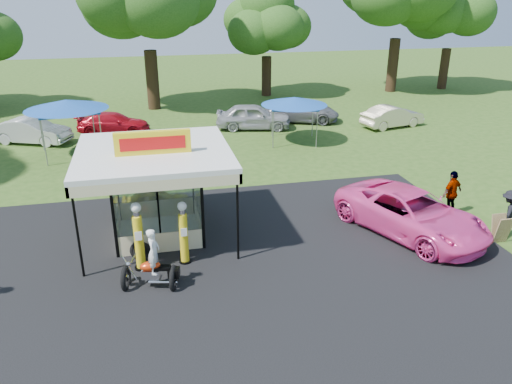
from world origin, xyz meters
TOP-DOWN VIEW (x-y plane):
  - ground at (0.00, 0.00)m, footprint 120.00×120.00m
  - asphalt_apron at (0.00, 2.00)m, footprint 20.00×14.00m
  - gas_station_kiosk at (-2.00, 4.99)m, footprint 5.40×5.40m
  - gas_pump_left at (-2.72, 2.54)m, footprint 0.45×0.45m
  - gas_pump_right at (-1.26, 2.64)m, footprint 0.42×0.42m
  - motorcycle at (-2.34, 1.33)m, footprint 1.85×1.18m
  - spare_tires at (-2.71, 3.23)m, footprint 0.78×0.46m
  - a_frame_sign at (10.18, 1.58)m, footprint 0.58×0.52m
  - kiosk_car at (-2.00, 7.20)m, footprint 2.82×1.13m
  - pink_sedan at (7.30, 3.00)m, footprint 4.90×6.60m
  - spectator_east_a at (10.82, 2.11)m, footprint 1.32×1.19m
  - spectator_east_b at (9.78, 4.19)m, footprint 1.21×0.84m
  - bg_car_a at (-8.88, 18.96)m, footprint 4.80×3.22m
  - bg_car_b at (-4.18, 20.19)m, footprint 4.85×2.78m
  - bg_car_c at (4.81, 19.23)m, footprint 5.20×2.95m
  - bg_car_d at (8.58, 20.44)m, footprint 5.62×4.02m
  - bg_car_e at (14.02, 17.64)m, footprint 4.58×2.47m
  - tent_west at (-6.30, 16.07)m, footprint 4.45×4.45m
  - tent_east at (6.52, 15.71)m, footprint 3.93×3.93m
  - oak_far_c at (-1.39, 26.80)m, footprint 10.58×10.58m
  - oak_far_d at (8.35, 29.93)m, footprint 7.72×7.72m
  - oak_far_f at (25.07, 29.40)m, footprint 8.16×8.16m

SIDE VIEW (x-z plane):
  - ground at x=0.00m, z-range 0.00..0.00m
  - asphalt_apron at x=0.00m, z-range 0.00..0.04m
  - spare_tires at x=-2.71m, z-range -0.01..0.66m
  - kiosk_car at x=-2.00m, z-range 0.00..0.96m
  - a_frame_sign at x=10.18m, z-range 0.01..1.05m
  - bg_car_b at x=-4.18m, z-range 0.00..1.32m
  - bg_car_d at x=8.58m, z-range 0.00..1.42m
  - bg_car_e at x=14.02m, z-range 0.00..1.43m
  - bg_car_a at x=-8.88m, z-range 0.00..1.50m
  - motorcycle at x=-2.34m, z-range -0.23..1.87m
  - pink_sedan at x=7.30m, z-range 0.00..1.67m
  - bg_car_c at x=4.81m, z-range 0.00..1.67m
  - spectator_east_a at x=10.82m, z-range 0.00..1.78m
  - spectator_east_b at x=9.78m, z-range 0.00..1.90m
  - gas_pump_right at x=-1.26m, z-range -0.05..2.22m
  - gas_pump_left at x=-2.72m, z-range -0.05..2.37m
  - gas_station_kiosk at x=-2.00m, z-range -0.31..3.87m
  - tent_east at x=6.52m, z-range 1.11..3.86m
  - tent_west at x=-6.30m, z-range 1.26..4.37m
  - oak_far_d at x=8.35m, z-range 1.26..10.45m
  - oak_far_f at x=25.07m, z-range 1.40..11.23m
  - oak_far_c at x=-1.39m, z-range 1.68..14.14m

